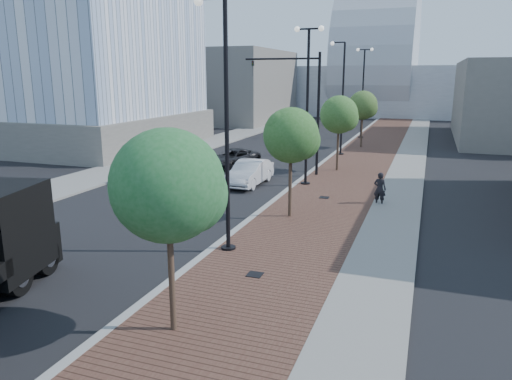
% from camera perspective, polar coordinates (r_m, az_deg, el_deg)
% --- Properties ---
extents(sidewalk, '(7.00, 140.00, 0.12)m').
position_cam_1_polar(sidewalk, '(46.61, 14.77, 4.95)').
color(sidewalk, '#4C2D23').
rests_on(sidewalk, ground).
extents(concrete_strip, '(2.40, 140.00, 0.13)m').
position_cam_1_polar(concrete_strip, '(46.46, 18.09, 4.71)').
color(concrete_strip, slate).
rests_on(concrete_strip, ground).
extents(curb, '(0.30, 140.00, 0.14)m').
position_cam_1_polar(curb, '(47.04, 10.51, 5.25)').
color(curb, gray).
rests_on(curb, ground).
extents(west_sidewalk, '(4.00, 140.00, 0.12)m').
position_cam_1_polar(west_sidewalk, '(50.76, -4.19, 6.01)').
color(west_sidewalk, slate).
rests_on(west_sidewalk, ground).
extents(white_sedan, '(1.68, 4.61, 1.51)m').
position_cam_1_polar(white_sedan, '(29.51, -0.76, 2.07)').
color(white_sedan, silver).
rests_on(white_sedan, ground).
extents(dark_car_mid, '(3.35, 5.06, 1.29)m').
position_cam_1_polar(dark_car_mid, '(35.43, -2.76, 3.78)').
color(dark_car_mid, black).
rests_on(dark_car_mid, ground).
extents(dark_car_far, '(2.98, 4.46, 1.20)m').
position_cam_1_polar(dark_car_far, '(50.98, 5.54, 6.63)').
color(dark_car_far, black).
rests_on(dark_car_far, ground).
extents(pedestrian, '(0.70, 0.53, 1.74)m').
position_cam_1_polar(pedestrian, '(25.55, 14.43, 0.12)').
color(pedestrian, black).
rests_on(pedestrian, ground).
extents(streetlight_1, '(1.44, 0.56, 9.21)m').
position_cam_1_polar(streetlight_1, '(17.59, -3.80, 6.14)').
color(streetlight_1, black).
rests_on(streetlight_1, ground).
extents(streetlight_2, '(1.72, 0.56, 9.28)m').
position_cam_1_polar(streetlight_2, '(28.87, 6.08, 9.88)').
color(streetlight_2, black).
rests_on(streetlight_2, ground).
extents(streetlight_3, '(1.44, 0.56, 9.21)m').
position_cam_1_polar(streetlight_3, '(40.65, 10.03, 10.08)').
color(streetlight_3, black).
rests_on(streetlight_3, ground).
extents(streetlight_4, '(1.72, 0.56, 9.28)m').
position_cam_1_polar(streetlight_4, '(52.47, 12.50, 11.20)').
color(streetlight_4, black).
rests_on(streetlight_4, ground).
extents(traffic_mast, '(5.09, 0.20, 8.00)m').
position_cam_1_polar(traffic_mast, '(31.99, 5.80, 10.52)').
color(traffic_mast, black).
rests_on(traffic_mast, ground).
extents(tree_0, '(2.82, 2.82, 5.36)m').
position_cam_1_polar(tree_0, '(11.88, -10.15, 0.47)').
color(tree_0, '#382619').
rests_on(tree_0, ground).
extents(tree_1, '(2.55, 2.53, 5.18)m').
position_cam_1_polar(tree_1, '(21.97, 4.29, 6.43)').
color(tree_1, '#382619').
rests_on(tree_1, ground).
extents(tree_2, '(2.59, 2.58, 5.25)m').
position_cam_1_polar(tree_2, '(33.62, 9.87, 8.75)').
color(tree_2, '#382619').
rests_on(tree_2, ground).
extents(tree_3, '(2.63, 2.63, 5.22)m').
position_cam_1_polar(tree_3, '(45.47, 12.58, 9.73)').
color(tree_3, '#382619').
rests_on(tree_3, ground).
extents(tower_podium, '(19.00, 19.00, 3.00)m').
position_cam_1_polar(tower_podium, '(49.59, -19.88, 6.76)').
color(tower_podium, '#615D57').
rests_on(tower_podium, ground).
extents(convention_center, '(50.00, 30.00, 50.00)m').
position_cam_1_polar(convention_center, '(91.48, 14.20, 12.66)').
color(convention_center, '#9DA0A6').
rests_on(convention_center, ground).
extents(commercial_block_nw, '(14.00, 20.00, 10.00)m').
position_cam_1_polar(commercial_block_nw, '(71.50, -2.87, 12.14)').
color(commercial_block_nw, slate).
rests_on(commercial_block_nw, ground).
extents(utility_cover_1, '(0.50, 0.50, 0.02)m').
position_cam_1_polar(utility_cover_1, '(16.21, -0.13, -9.95)').
color(utility_cover_1, black).
rests_on(utility_cover_1, sidewalk).
extents(utility_cover_2, '(0.50, 0.50, 0.02)m').
position_cam_1_polar(utility_cover_2, '(26.29, 8.06, -0.88)').
color(utility_cover_2, black).
rests_on(utility_cover_2, sidewalk).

